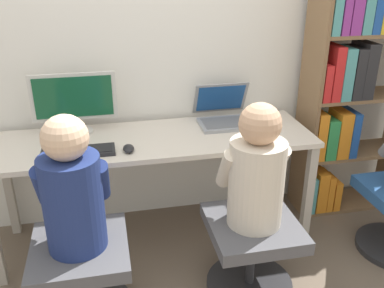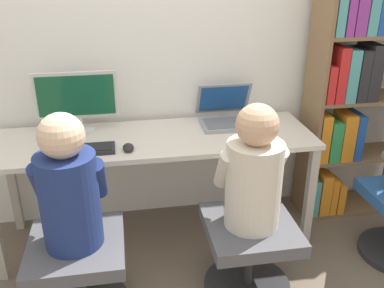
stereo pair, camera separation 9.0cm
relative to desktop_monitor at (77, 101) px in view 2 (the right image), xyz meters
The scene contains 12 objects.
ground_plane 1.10m from the desktop_monitor, 46.19° to the right, with size 14.00×14.00×0.00m, color brown.
wall_back 0.62m from the desktop_monitor, 22.66° to the left, with size 10.00×0.05×2.60m.
desk 0.54m from the desktop_monitor, 21.12° to the right, with size 1.90×0.58×0.71m.
desktop_monitor is the anchor object (origin of this frame).
laptop 0.93m from the desktop_monitor, ahead, with size 0.35×0.35×0.24m.
keyboard 0.36m from the desktop_monitor, 87.72° to the right, with size 0.39×0.14×0.03m.
computer_mouse_by_keyboard 0.47m from the desktop_monitor, 49.62° to the right, with size 0.06×0.10×0.03m.
office_chair_left 0.98m from the desktop_monitor, 90.25° to the right, with size 0.48×0.48×0.43m.
office_chair_right 1.31m from the desktop_monitor, 40.08° to the right, with size 0.48×0.48×0.43m.
person_at_monitor 0.76m from the desktop_monitor, 90.25° to the right, with size 0.34×0.30×0.66m.
person_at_laptop 1.16m from the desktop_monitor, 39.91° to the right, with size 0.34×0.30×0.65m.
bookshelf 1.75m from the desktop_monitor, ahead, with size 0.75×0.29×1.67m.
Camera 2 is at (-0.18, -2.05, 1.70)m, focal length 40.00 mm.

